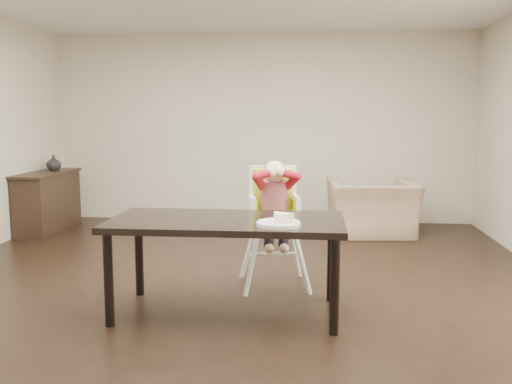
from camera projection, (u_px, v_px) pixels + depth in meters
ground at (226, 294)px, 4.95m from camera, size 7.00×7.00×0.00m
room_walls at (224, 77)px, 4.70m from camera, size 6.02×7.02×2.71m
dining_table at (227, 229)px, 4.40m from camera, size 1.80×0.90×0.75m
high_chair at (274, 198)px, 5.11m from camera, size 0.55×0.55×1.14m
plate at (280, 221)px, 4.12m from camera, size 0.38×0.38×0.09m
armchair at (372, 199)px, 7.30m from camera, size 1.14×0.79×0.95m
sideboard at (48, 201)px, 7.61m from camera, size 0.44×1.26×0.79m
vase at (54, 163)px, 7.77m from camera, size 0.23×0.24×0.20m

